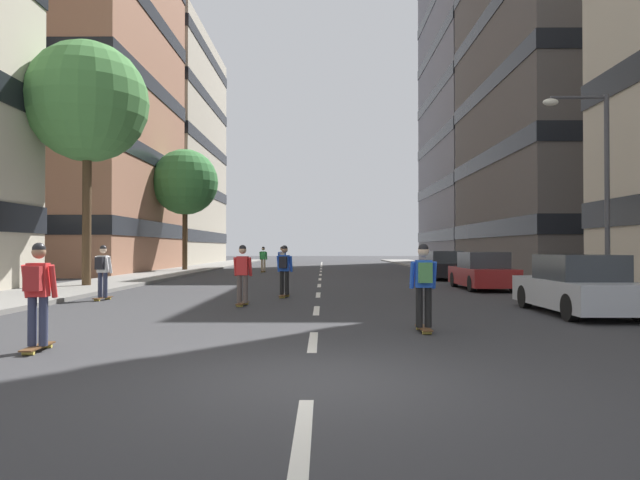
{
  "coord_description": "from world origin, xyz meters",
  "views": [
    {
      "loc": [
        0.19,
        -7.14,
        1.69
      ],
      "look_at": [
        0.0,
        23.61,
        2.12
      ],
      "focal_mm": 31.53,
      "sensor_mm": 36.0,
      "label": 1
    }
  ],
  "objects_px": {
    "skater_3": "(102,269)",
    "skater_4": "(263,258)",
    "street_tree_mid": "(87,102)",
    "skater_0": "(282,258)",
    "skater_6": "(424,281)",
    "parked_car_mid": "(444,266)",
    "parked_car_near": "(577,287)",
    "skater_1": "(284,268)",
    "street_tree_near": "(185,182)",
    "skater_2": "(38,289)",
    "streetlamp_right": "(596,172)",
    "skater_5": "(242,272)",
    "parked_car_far": "(482,272)"
  },
  "relations": [
    {
      "from": "skater_3",
      "to": "skater_4",
      "type": "relative_size",
      "value": 1.0
    },
    {
      "from": "street_tree_mid",
      "to": "skater_4",
      "type": "distance_m",
      "value": 17.85
    },
    {
      "from": "skater_3",
      "to": "skater_6",
      "type": "height_order",
      "value": "same"
    },
    {
      "from": "skater_4",
      "to": "skater_2",
      "type": "bearing_deg",
      "value": -90.96
    },
    {
      "from": "skater_5",
      "to": "streetlamp_right",
      "type": "bearing_deg",
      "value": 8.83
    },
    {
      "from": "street_tree_near",
      "to": "skater_6",
      "type": "distance_m",
      "value": 31.43
    },
    {
      "from": "parked_car_mid",
      "to": "street_tree_near",
      "type": "height_order",
      "value": "street_tree_near"
    },
    {
      "from": "parked_car_mid",
      "to": "skater_6",
      "type": "relative_size",
      "value": 2.47
    },
    {
      "from": "parked_car_near",
      "to": "parked_car_mid",
      "type": "relative_size",
      "value": 1.0
    },
    {
      "from": "street_tree_near",
      "to": "skater_3",
      "type": "relative_size",
      "value": 4.82
    },
    {
      "from": "skater_0",
      "to": "street_tree_mid",
      "type": "bearing_deg",
      "value": -118.38
    },
    {
      "from": "skater_3",
      "to": "skater_6",
      "type": "xyz_separation_m",
      "value": [
        9.14,
        -6.75,
        0.0
      ]
    },
    {
      "from": "street_tree_near",
      "to": "streetlamp_right",
      "type": "distance_m",
      "value": 28.78
    },
    {
      "from": "parked_car_far",
      "to": "parked_car_near",
      "type": "bearing_deg",
      "value": -90.0
    },
    {
      "from": "skater_3",
      "to": "street_tree_near",
      "type": "bearing_deg",
      "value": 97.17
    },
    {
      "from": "streetlamp_right",
      "to": "skater_2",
      "type": "distance_m",
      "value": 16.44
    },
    {
      "from": "skater_1",
      "to": "skater_3",
      "type": "height_order",
      "value": "same"
    },
    {
      "from": "skater_0",
      "to": "skater_4",
      "type": "distance_m",
      "value": 2.66
    },
    {
      "from": "parked_car_far",
      "to": "skater_4",
      "type": "height_order",
      "value": "skater_4"
    },
    {
      "from": "parked_car_far",
      "to": "skater_2",
      "type": "relative_size",
      "value": 2.47
    },
    {
      "from": "street_tree_mid",
      "to": "parked_car_mid",
      "type": "bearing_deg",
      "value": 22.84
    },
    {
      "from": "street_tree_mid",
      "to": "skater_6",
      "type": "bearing_deg",
      "value": -45.31
    },
    {
      "from": "parked_car_near",
      "to": "street_tree_mid",
      "type": "xyz_separation_m",
      "value": [
        -16.34,
        8.96,
        7.07
      ]
    },
    {
      "from": "street_tree_mid",
      "to": "skater_0",
      "type": "bearing_deg",
      "value": 61.62
    },
    {
      "from": "parked_car_mid",
      "to": "skater_6",
      "type": "height_order",
      "value": "skater_6"
    },
    {
      "from": "skater_0",
      "to": "parked_car_mid",
      "type": "bearing_deg",
      "value": -34.81
    },
    {
      "from": "street_tree_mid",
      "to": "skater_2",
      "type": "height_order",
      "value": "street_tree_mid"
    },
    {
      "from": "skater_5",
      "to": "parked_car_far",
      "type": "bearing_deg",
      "value": 36.51
    },
    {
      "from": "street_tree_near",
      "to": "skater_2",
      "type": "xyz_separation_m",
      "value": [
        5.21,
        -30.77,
        -5.34
      ]
    },
    {
      "from": "street_tree_near",
      "to": "streetlamp_right",
      "type": "bearing_deg",
      "value": -49.5
    },
    {
      "from": "skater_4",
      "to": "skater_6",
      "type": "height_order",
      "value": "same"
    },
    {
      "from": "parked_car_near",
      "to": "skater_6",
      "type": "bearing_deg",
      "value": -145.55
    },
    {
      "from": "skater_5",
      "to": "skater_6",
      "type": "xyz_separation_m",
      "value": [
        4.38,
        -5.06,
        0.03
      ]
    },
    {
      "from": "parked_car_mid",
      "to": "skater_0",
      "type": "bearing_deg",
      "value": 145.19
    },
    {
      "from": "skater_1",
      "to": "street_tree_near",
      "type": "bearing_deg",
      "value": 112.35
    },
    {
      "from": "skater_4",
      "to": "skater_3",
      "type": "bearing_deg",
      "value": -98.1
    },
    {
      "from": "skater_0",
      "to": "skater_3",
      "type": "xyz_separation_m",
      "value": [
        -4.42,
        -18.53,
        0.0
      ]
    },
    {
      "from": "street_tree_mid",
      "to": "streetlamp_right",
      "type": "bearing_deg",
      "value": -15.68
    },
    {
      "from": "skater_3",
      "to": "skater_5",
      "type": "distance_m",
      "value": 5.05
    },
    {
      "from": "parked_car_far",
      "to": "skater_5",
      "type": "distance_m",
      "value": 11.0
    },
    {
      "from": "parked_car_mid",
      "to": "street_tree_mid",
      "type": "bearing_deg",
      "value": -157.16
    },
    {
      "from": "skater_0",
      "to": "skater_2",
      "type": "xyz_separation_m",
      "value": [
        -1.96,
        -27.45,
        0.0
      ]
    },
    {
      "from": "parked_car_mid",
      "to": "skater_3",
      "type": "distance_m",
      "value": 18.24
    },
    {
      "from": "skater_1",
      "to": "parked_car_far",
      "type": "bearing_deg",
      "value": 25.64
    },
    {
      "from": "skater_2",
      "to": "skater_4",
      "type": "distance_m",
      "value": 29.68
    },
    {
      "from": "street_tree_near",
      "to": "skater_0",
      "type": "bearing_deg",
      "value": -24.86
    },
    {
      "from": "parked_car_mid",
      "to": "skater_5",
      "type": "bearing_deg",
      "value": -122.55
    },
    {
      "from": "street_tree_near",
      "to": "skater_1",
      "type": "relative_size",
      "value": 4.82
    },
    {
      "from": "parked_car_mid",
      "to": "skater_6",
      "type": "bearing_deg",
      "value": -103.26
    },
    {
      "from": "parked_car_near",
      "to": "skater_1",
      "type": "xyz_separation_m",
      "value": [
        -7.81,
        4.79,
        0.32
      ]
    }
  ]
}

